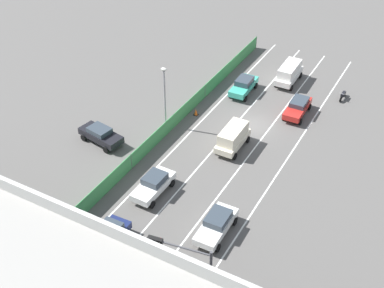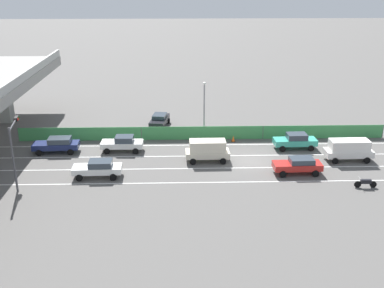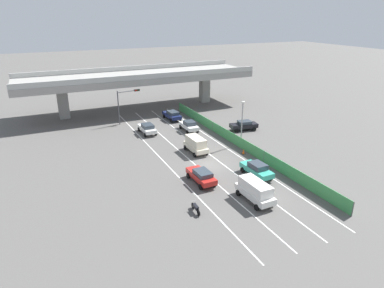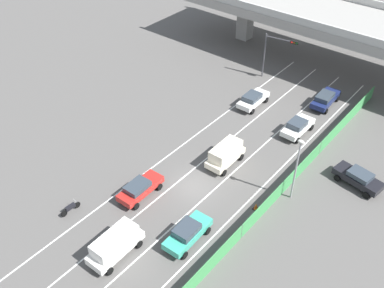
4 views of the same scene
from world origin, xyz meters
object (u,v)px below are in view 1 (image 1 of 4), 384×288
car_sedan_white (217,224)px  car_van_cream (233,137)px  motorcycle (343,95)px  car_hatchback_white (154,184)px  car_sedan_navy (105,239)px  traffic_cone (196,112)px  street_lamp (165,91)px  car_van_white (289,72)px  traffic_light (188,264)px  car_taxi_teal (244,85)px  car_sedan_red (298,107)px  parked_sedan_dark (101,134)px

car_sedan_white → car_van_cream: bearing=-71.0°
motorcycle → car_hatchback_white: bearing=66.8°
car_sedan_navy → traffic_cone: size_ratio=6.80×
car_van_cream → street_lamp: (7.21, -0.04, 2.71)m
street_lamp → car_van_white: bearing=-117.8°
traffic_light → street_lamp: bearing=-54.5°
car_taxi_teal → street_lamp: 10.77m
car_sedan_white → car_taxi_teal: car_taxi_teal is taller
traffic_light → car_van_cream: bearing=-73.8°
car_sedan_white → traffic_light: bearing=101.7°
car_van_cream → street_lamp: 7.71m
car_sedan_red → car_van_white: car_van_white is taller
car_taxi_teal → car_sedan_navy: 25.12m
car_taxi_teal → car_hatchback_white: car_taxi_teal is taller
car_sedan_navy → motorcycle: bearing=-107.8°
car_sedan_navy → street_lamp: bearing=-74.2°
car_van_cream → traffic_cone: 6.52m
car_sedan_red → car_sedan_white: car_sedan_white is taller
car_sedan_navy → motorcycle: (-9.32, -29.03, -0.44)m
car_sedan_red → car_taxi_teal: car_taxi_teal is taller
car_van_cream → car_van_white: bearing=-90.8°
car_van_white → traffic_light: size_ratio=0.82×
car_sedan_navy → traffic_light: 8.51m
car_sedan_red → parked_sedan_dark: (14.40, 13.47, 0.01)m
car_sedan_red → car_van_cream: bearing=68.3°
car_taxi_teal → car_van_cream: bearing=108.6°
parked_sedan_dark → car_van_cream: bearing=-155.0°
car_sedan_white → car_van_white: car_van_white is taller
traffic_light → traffic_cone: 23.11m
car_sedan_red → car_van_white: size_ratio=0.96×
car_van_cream → car_hatchback_white: car_van_cream is taller
car_van_cream → car_sedan_navy: bearing=79.7°
car_sedan_white → traffic_cone: 16.30m
car_hatchback_white → car_sedan_navy: (-0.19, 6.80, 0.00)m
car_taxi_teal → street_lamp: (3.99, 9.54, 3.02)m
car_sedan_white → car_hatchback_white: bearing=-13.1°
car_van_cream → car_taxi_teal: car_van_cream is taller
car_sedan_red → street_lamp: 13.72m
car_hatchback_white → car_sedan_navy: bearing=91.6°
car_sedan_white → car_taxi_teal: size_ratio=0.99×
car_sedan_white → car_taxi_teal: 20.96m
car_van_cream → car_van_white: size_ratio=0.92×
parked_sedan_dark → traffic_cone: size_ratio=6.63×
car_van_white → traffic_cone: size_ratio=6.75×
car_hatchback_white → traffic_cone: (2.60, -11.96, -0.57)m
car_sedan_navy → street_lamp: street_lamp is taller
car_van_white → car_hatchback_white: bearing=82.0°
car_sedan_red → car_sedan_white: 18.57m
car_hatchback_white → traffic_light: bearing=133.9°
car_sedan_white → motorcycle: size_ratio=2.30×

